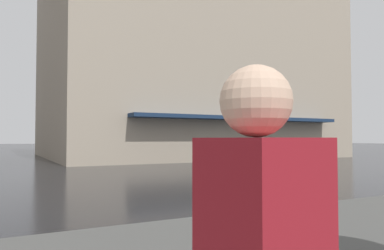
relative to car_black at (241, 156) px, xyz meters
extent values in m
cube|color=tan|center=(16.47, -4.85, 9.15)|extent=(18.93, 23.52, 19.82)
cube|color=#192D4C|center=(6.40, -4.85, 2.24)|extent=(1.20, 16.47, 0.24)
cube|color=black|center=(0.00, -0.04, -0.15)|extent=(1.75, 4.10, 0.60)
cube|color=#232833|center=(0.00, 0.11, 0.40)|extent=(1.54, 2.46, 0.50)
cylinder|color=black|center=(0.83, -1.29, -0.45)|extent=(0.20, 0.62, 0.62)
cylinder|color=black|center=(-0.83, -1.29, -0.45)|extent=(0.20, 0.62, 0.62)
cylinder|color=black|center=(0.83, 1.21, -0.45)|extent=(0.20, 0.62, 0.62)
cylinder|color=black|center=(-0.83, 1.21, -0.45)|extent=(0.20, 0.62, 0.62)
cube|color=maroon|center=(-13.72, 9.72, 0.55)|extent=(0.41, 0.26, 0.60)
sphere|color=beige|center=(-13.72, 9.72, 0.96)|extent=(0.22, 0.22, 0.22)
camera|label=1|loc=(-14.61, 10.42, 0.85)|focal=34.65mm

